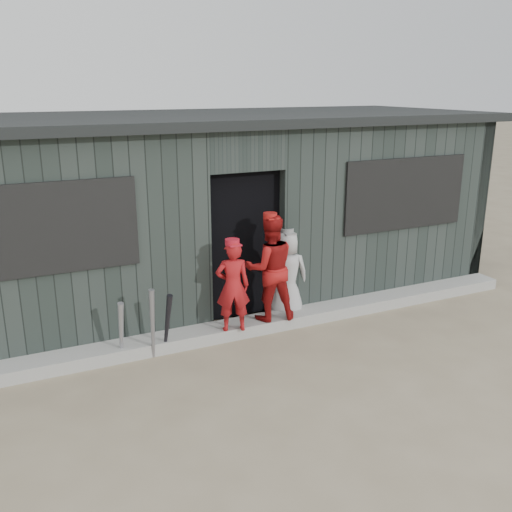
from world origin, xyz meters
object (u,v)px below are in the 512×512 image
bat_left (121,331)px  player_red_right (270,268)px  player_grey_back (286,275)px  player_red_left (233,286)px  bat_right (167,324)px  dugout (207,207)px  bat_mid (153,324)px

bat_left → player_red_right: size_ratio=0.56×
bat_left → player_red_right: (1.91, 0.11, 0.45)m
player_red_right → player_grey_back: player_red_right is taller
player_red_left → player_red_right: bearing=-150.6°
bat_left → bat_right: (0.51, -0.06, 0.01)m
bat_right → dugout: (1.21, 1.88, 0.90)m
player_red_right → player_red_left: bearing=24.4°
dugout → bat_mid: bearing=-126.0°
player_red_left → player_red_right: size_ratio=0.83×
bat_right → player_grey_back: (1.76, 0.41, 0.22)m
player_red_left → bat_mid: bearing=18.7°
player_red_left → player_grey_back: bearing=-142.1°
bat_left → bat_mid: bearing=-13.4°
bat_mid → dugout: size_ratio=0.10×
bat_mid → dugout: dugout is taller
bat_mid → player_red_left: size_ratio=0.77×
bat_left → player_red_left: 1.39m
player_red_right → dugout: (-0.19, 1.71, 0.46)m
bat_right → dugout: 2.41m
player_red_left → player_grey_back: player_red_left is taller
bat_right → player_red_left: player_red_left is taller
bat_right → player_red_left: (0.83, 0.03, 0.32)m
player_red_left → player_grey_back: size_ratio=0.92×
bat_mid → dugout: 2.50m
bat_left → dugout: size_ratio=0.09×
bat_left → bat_mid: size_ratio=0.88×
bat_left → dugout: dugout is taller
bat_mid → player_red_left: bearing=3.0°
player_red_right → player_grey_back: 0.49m
bat_right → bat_left: bearing=173.6°
bat_left → player_grey_back: bearing=8.8°
bat_left → bat_right: bat_right is taller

